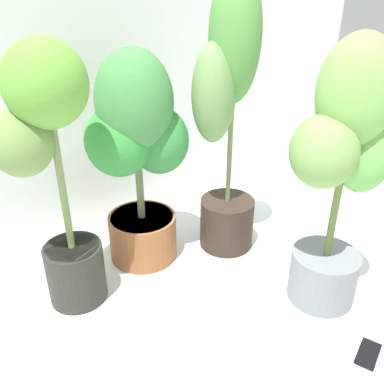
# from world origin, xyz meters

# --- Properties ---
(ground_plane) EXTENTS (8.00, 8.00, 0.00)m
(ground_plane) POSITION_xyz_m (0.00, 0.00, 0.00)
(ground_plane) COLOR silver
(ground_plane) RESTS_ON ground
(potted_plant_back_right) EXTENTS (0.29, 0.24, 1.04)m
(potted_plant_back_right) POSITION_xyz_m (0.27, 0.36, 0.55)
(potted_plant_back_right) COLOR #31241D
(potted_plant_back_right) RESTS_ON ground
(potted_plant_front_right) EXTENTS (0.40, 0.30, 0.88)m
(potted_plant_front_right) POSITION_xyz_m (0.33, -0.09, 0.49)
(potted_plant_front_right) COLOR slate
(potted_plant_front_right) RESTS_ON ground
(potted_plant_back_left) EXTENTS (0.33, 0.27, 0.86)m
(potted_plant_back_left) POSITION_xyz_m (-0.35, 0.43, 0.52)
(potted_plant_back_left) COLOR #292923
(potted_plant_back_left) RESTS_ON ground
(potted_plant_back_center) EXTENTS (0.46, 0.37, 0.80)m
(potted_plant_back_center) POSITION_xyz_m (-0.02, 0.49, 0.46)
(potted_plant_back_center) COLOR #945631
(potted_plant_back_center) RESTS_ON ground
(cell_phone) EXTENTS (0.16, 0.11, 0.01)m
(cell_phone) POSITION_xyz_m (0.24, -0.34, 0.00)
(cell_phone) COLOR white
(cell_phone) RESTS_ON ground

